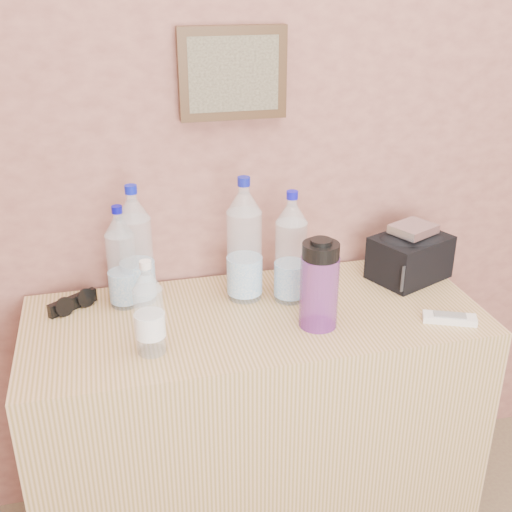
{
  "coord_description": "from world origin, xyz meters",
  "views": [
    {
      "loc": [
        -0.56,
        0.21,
        1.67
      ],
      "look_at": [
        -0.19,
        1.71,
        0.97
      ],
      "focal_mm": 45.0,
      "sensor_mm": 36.0,
      "label": 1
    }
  ],
  "objects_px": {
    "pet_large_c": "(244,246)",
    "foil_packet": "(413,229)",
    "pet_small": "(149,313)",
    "pet_large_a": "(136,251)",
    "ac_remote": "(450,318)",
    "pet_large_d": "(291,253)",
    "sunglasses": "(73,303)",
    "pet_large_b": "(122,262)",
    "toiletry_bag": "(410,255)",
    "nalgene_bottle": "(319,284)",
    "dresser": "(255,428)"
  },
  "relations": [
    {
      "from": "pet_large_c",
      "to": "foil_packet",
      "type": "relative_size",
      "value": 2.98
    },
    {
      "from": "pet_small",
      "to": "pet_large_a",
      "type": "bearing_deg",
      "value": 91.54
    },
    {
      "from": "pet_large_c",
      "to": "ac_remote",
      "type": "distance_m",
      "value": 0.6
    },
    {
      "from": "pet_large_c",
      "to": "pet_large_d",
      "type": "height_order",
      "value": "pet_large_c"
    },
    {
      "from": "sunglasses",
      "to": "pet_large_b",
      "type": "bearing_deg",
      "value": -36.85
    },
    {
      "from": "pet_large_a",
      "to": "toiletry_bag",
      "type": "xyz_separation_m",
      "value": [
        0.82,
        -0.05,
        -0.08
      ]
    },
    {
      "from": "pet_small",
      "to": "ac_remote",
      "type": "distance_m",
      "value": 0.8
    },
    {
      "from": "pet_large_c",
      "to": "pet_large_d",
      "type": "relative_size",
      "value": 1.11
    },
    {
      "from": "nalgene_bottle",
      "to": "pet_large_d",
      "type": "bearing_deg",
      "value": 100.54
    },
    {
      "from": "pet_small",
      "to": "nalgene_bottle",
      "type": "bearing_deg",
      "value": 3.17
    },
    {
      "from": "nalgene_bottle",
      "to": "foil_packet",
      "type": "relative_size",
      "value": 2.05
    },
    {
      "from": "pet_small",
      "to": "foil_packet",
      "type": "xyz_separation_m",
      "value": [
        0.81,
        0.22,
        0.06
      ]
    },
    {
      "from": "dresser",
      "to": "pet_large_b",
      "type": "xyz_separation_m",
      "value": [
        -0.35,
        0.15,
        0.53
      ]
    },
    {
      "from": "dresser",
      "to": "pet_large_d",
      "type": "relative_size",
      "value": 3.86
    },
    {
      "from": "pet_small",
      "to": "toiletry_bag",
      "type": "xyz_separation_m",
      "value": [
        0.81,
        0.23,
        -0.03
      ]
    },
    {
      "from": "pet_large_a",
      "to": "pet_large_d",
      "type": "xyz_separation_m",
      "value": [
        0.42,
        -0.1,
        -0.01
      ]
    },
    {
      "from": "pet_small",
      "to": "foil_packet",
      "type": "distance_m",
      "value": 0.84
    },
    {
      "from": "pet_large_b",
      "to": "ac_remote",
      "type": "bearing_deg",
      "value": -20.17
    },
    {
      "from": "toiletry_bag",
      "to": "pet_large_d",
      "type": "bearing_deg",
      "value": 163.74
    },
    {
      "from": "pet_large_b",
      "to": "ac_remote",
      "type": "xyz_separation_m",
      "value": [
        0.85,
        -0.31,
        -0.12
      ]
    },
    {
      "from": "pet_large_b",
      "to": "ac_remote",
      "type": "relative_size",
      "value": 2.1
    },
    {
      "from": "sunglasses",
      "to": "dresser",
      "type": "bearing_deg",
      "value": -51.38
    },
    {
      "from": "pet_large_c",
      "to": "foil_packet",
      "type": "distance_m",
      "value": 0.52
    },
    {
      "from": "pet_large_c",
      "to": "ac_remote",
      "type": "bearing_deg",
      "value": -28.41
    },
    {
      "from": "nalgene_bottle",
      "to": "ac_remote",
      "type": "bearing_deg",
      "value": -11.2
    },
    {
      "from": "dresser",
      "to": "pet_large_c",
      "type": "relative_size",
      "value": 3.48
    },
    {
      "from": "sunglasses",
      "to": "toiletry_bag",
      "type": "relative_size",
      "value": 0.66
    },
    {
      "from": "dresser",
      "to": "toiletry_bag",
      "type": "bearing_deg",
      "value": 12.26
    },
    {
      "from": "pet_small",
      "to": "nalgene_bottle",
      "type": "xyz_separation_m",
      "value": [
        0.44,
        0.02,
        0.01
      ]
    },
    {
      "from": "sunglasses",
      "to": "pet_large_d",
      "type": "bearing_deg",
      "value": -42.26
    },
    {
      "from": "pet_large_b",
      "to": "pet_large_c",
      "type": "relative_size",
      "value": 0.82
    },
    {
      "from": "nalgene_bottle",
      "to": "dresser",
      "type": "bearing_deg",
      "value": 147.2
    },
    {
      "from": "ac_remote",
      "to": "foil_packet",
      "type": "relative_size",
      "value": 1.16
    },
    {
      "from": "ac_remote",
      "to": "nalgene_bottle",
      "type": "bearing_deg",
      "value": -167.66
    },
    {
      "from": "dresser",
      "to": "pet_large_a",
      "type": "distance_m",
      "value": 0.65
    },
    {
      "from": "pet_large_b",
      "to": "ac_remote",
      "type": "distance_m",
      "value": 0.91
    },
    {
      "from": "dresser",
      "to": "toiletry_bag",
      "type": "distance_m",
      "value": 0.71
    },
    {
      "from": "pet_large_a",
      "to": "pet_large_b",
      "type": "height_order",
      "value": "pet_large_a"
    },
    {
      "from": "dresser",
      "to": "sunglasses",
      "type": "bearing_deg",
      "value": 162.75
    },
    {
      "from": "pet_large_b",
      "to": "foil_packet",
      "type": "distance_m",
      "value": 0.86
    },
    {
      "from": "ac_remote",
      "to": "toiletry_bag",
      "type": "bearing_deg",
      "value": 110.94
    },
    {
      "from": "sunglasses",
      "to": "foil_packet",
      "type": "height_order",
      "value": "foil_packet"
    },
    {
      "from": "pet_large_a",
      "to": "pet_large_c",
      "type": "relative_size",
      "value": 0.95
    },
    {
      "from": "pet_large_d",
      "to": "sunglasses",
      "type": "bearing_deg",
      "value": 171.86
    },
    {
      "from": "pet_large_d",
      "to": "ac_remote",
      "type": "height_order",
      "value": "pet_large_d"
    },
    {
      "from": "pet_large_a",
      "to": "pet_small",
      "type": "height_order",
      "value": "pet_large_a"
    },
    {
      "from": "pet_large_a",
      "to": "foil_packet",
      "type": "height_order",
      "value": "pet_large_a"
    },
    {
      "from": "pet_large_a",
      "to": "pet_small",
      "type": "xyz_separation_m",
      "value": [
        0.01,
        -0.28,
        -0.04
      ]
    },
    {
      "from": "pet_large_c",
      "to": "pet_small",
      "type": "distance_m",
      "value": 0.37
    },
    {
      "from": "sunglasses",
      "to": "pet_large_c",
      "type": "bearing_deg",
      "value": -39.3
    }
  ]
}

